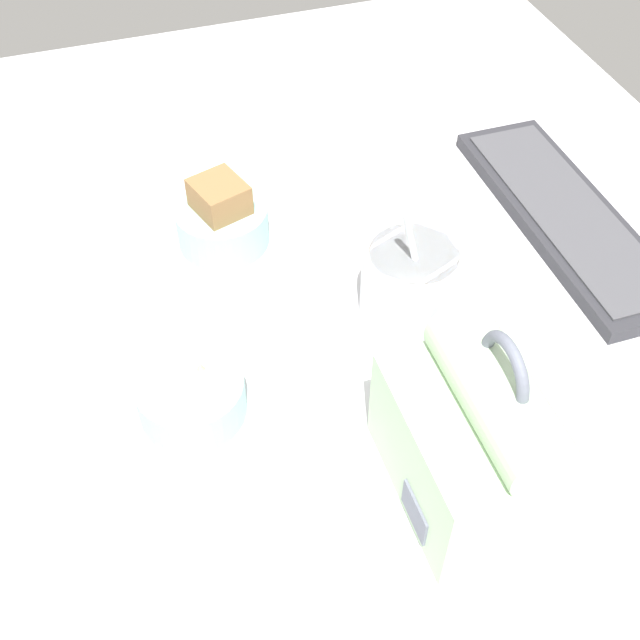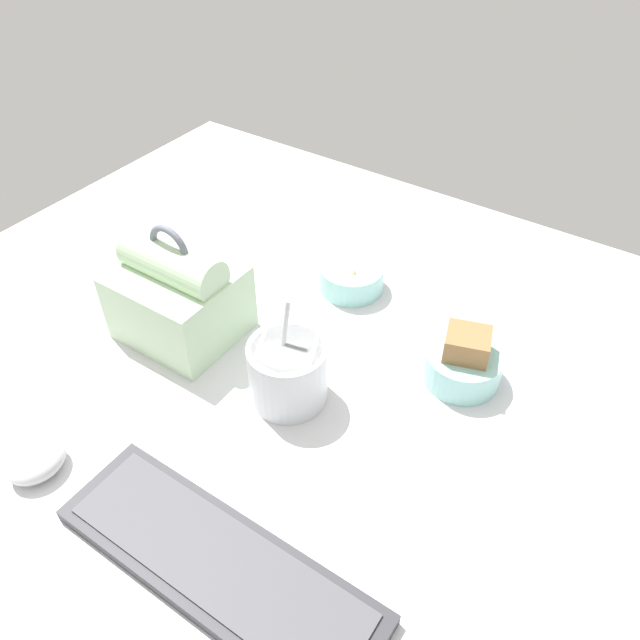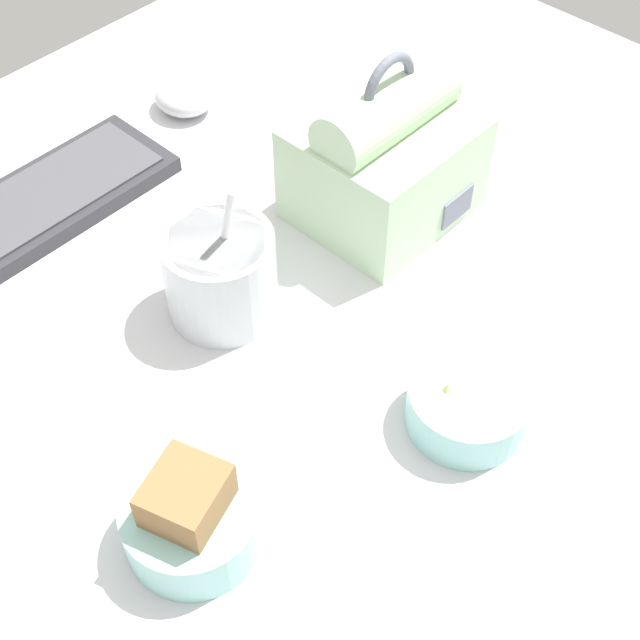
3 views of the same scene
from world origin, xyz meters
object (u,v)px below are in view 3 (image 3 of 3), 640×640
object	(u,v)px
bento_bowl_snacks	(467,404)
lunch_bag	(384,158)
keyboard	(6,225)
soup_cup	(220,273)
computer_mouse	(184,97)
bento_bowl_sandwich	(191,519)

from	to	relation	value
bento_bowl_snacks	lunch_bag	bearing A→B (deg)	55.55
lunch_bag	bento_bowl_snacks	world-z (taller)	lunch_bag
keyboard	bento_bowl_snacks	size ratio (longest dim) A/B	3.62
soup_cup	bento_bowl_snacks	size ratio (longest dim) A/B	1.47
keyboard	bento_bowl_snacks	distance (cm)	51.36
soup_cup	computer_mouse	size ratio (longest dim) A/B	2.11
soup_cup	bento_bowl_snacks	xyz separation A→B (cm)	(5.38, -25.05, -2.52)
bento_bowl_sandwich	bento_bowl_snacks	distance (cm)	25.28
soup_cup	bento_bowl_snacks	distance (cm)	25.74
soup_cup	computer_mouse	distance (cm)	32.92
keyboard	lunch_bag	world-z (taller)	lunch_bag
lunch_bag	bento_bowl_snacks	xyz separation A→B (cm)	(-15.85, -23.10, -4.59)
lunch_bag	soup_cup	distance (cm)	21.41
soup_cup	bento_bowl_sandwich	size ratio (longest dim) A/B	1.43
lunch_bag	bento_bowl_sandwich	xyz separation A→B (cm)	(-39.54, -14.31, -3.74)
keyboard	soup_cup	distance (cm)	26.10
bento_bowl_sandwich	computer_mouse	world-z (taller)	bento_bowl_sandwich
bento_bowl_sandwich	computer_mouse	bearing A→B (deg)	49.46
lunch_bag	bento_bowl_snacks	bearing A→B (deg)	-124.45
lunch_bag	bento_bowl_sandwich	distance (cm)	42.21
bento_bowl_sandwich	keyboard	bearing A→B (deg)	76.19
keyboard	soup_cup	size ratio (longest dim) A/B	2.46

